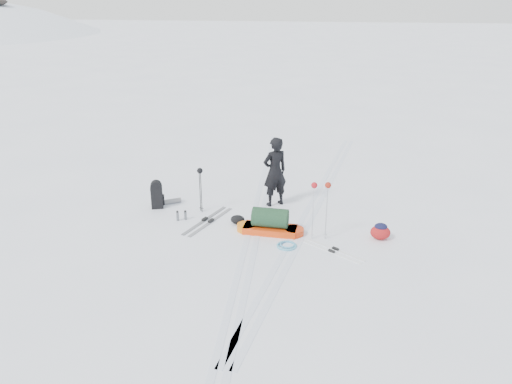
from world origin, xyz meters
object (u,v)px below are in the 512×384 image
expedition_rucksack (159,195)px  skier (275,172)px  pulk_sled (270,223)px  ski_poles_black (200,176)px

expedition_rucksack → skier: bearing=-4.7°
expedition_rucksack → pulk_sled: bearing=-35.4°
pulk_sled → ski_poles_black: ski_poles_black is taller
skier → ski_poles_black: 2.09m
skier → expedition_rucksack: size_ratio=2.46×
pulk_sled → expedition_rucksack: expedition_rucksack is taller
pulk_sled → skier: bearing=96.2°
skier → pulk_sled: 1.94m
skier → ski_poles_black: bearing=-13.8°
expedition_rucksack → ski_poles_black: 1.41m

